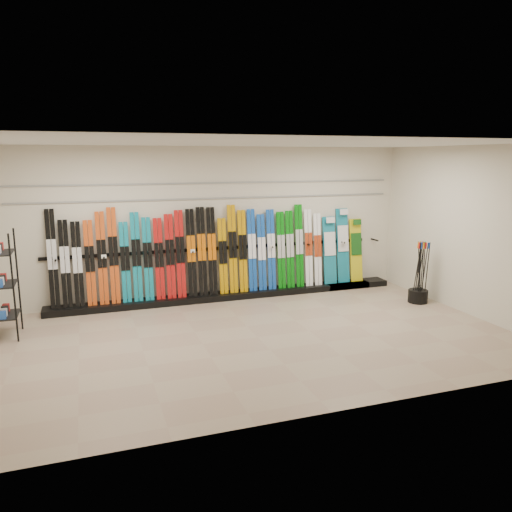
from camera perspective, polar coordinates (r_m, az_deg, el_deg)
name	(u,v)px	position (r m, az deg, el deg)	size (l,w,h in m)	color
floor	(258,337)	(7.97, 0.18, -9.26)	(8.00, 8.00, 0.00)	gray
back_wall	(216,223)	(9.95, -4.57, 3.74)	(8.00, 8.00, 0.00)	beige
right_wall	(470,231)	(9.65, 23.26, 2.63)	(5.00, 5.00, 0.00)	beige
ceiling	(258,143)	(7.47, 0.20, 12.83)	(8.00, 8.00, 0.00)	silver
ski_rack_base	(231,295)	(10.09, -2.88, -4.49)	(8.00, 0.40, 0.12)	black
skis	(196,254)	(9.76, -6.88, 0.20)	(5.38, 0.22, 1.78)	black
snowboards	(342,249)	(10.93, 9.84, 0.84)	(0.92, 0.24, 1.59)	#14728C
accessory_rack	(2,285)	(8.70, -27.07, -2.97)	(0.40, 0.60, 1.68)	black
pole_bin	(418,296)	(10.27, 18.01, -4.38)	(0.38, 0.38, 0.25)	black
ski_poles	(421,272)	(10.13, 18.30, -1.78)	(0.30, 0.25, 1.18)	black
slatwall_rail_0	(216,198)	(9.87, -4.58, 6.60)	(7.60, 0.02, 0.03)	gray
slatwall_rail_1	(216,183)	(9.86, -4.61, 8.34)	(7.60, 0.02, 0.03)	gray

